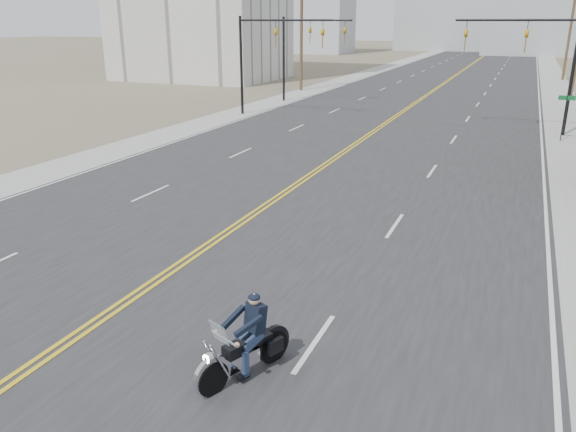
# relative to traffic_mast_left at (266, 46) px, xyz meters

# --- Properties ---
(road) EXTENTS (20.00, 200.00, 0.01)m
(road) POSITION_rel_traffic_mast_left_xyz_m (8.98, 38.00, -4.93)
(road) COLOR #303033
(road) RESTS_ON ground
(sidewalk_left) EXTENTS (3.00, 200.00, 0.01)m
(sidewalk_left) POSITION_rel_traffic_mast_left_xyz_m (-2.52, 38.00, -4.93)
(sidewalk_left) COLOR #A5A5A0
(sidewalk_left) RESTS_ON ground
(sidewalk_right) EXTENTS (3.00, 200.00, 0.01)m
(sidewalk_right) POSITION_rel_traffic_mast_left_xyz_m (20.48, 38.00, -4.93)
(sidewalk_right) COLOR #A5A5A0
(sidewalk_right) RESTS_ON ground
(traffic_mast_left) EXTENTS (7.10, 0.26, 7.00)m
(traffic_mast_left) POSITION_rel_traffic_mast_left_xyz_m (0.00, 0.00, 0.00)
(traffic_mast_left) COLOR black
(traffic_mast_left) RESTS_ON ground
(traffic_mast_right) EXTENTS (7.10, 0.26, 7.00)m
(traffic_mast_right) POSITION_rel_traffic_mast_left_xyz_m (17.95, 0.00, 0.00)
(traffic_mast_right) COLOR black
(traffic_mast_right) RESTS_ON ground
(traffic_mast_far) EXTENTS (6.10, 0.26, 7.00)m
(traffic_mast_far) POSITION_rel_traffic_mast_left_xyz_m (-0.33, 8.00, -0.06)
(traffic_mast_far) COLOR black
(traffic_mast_far) RESTS_ON ground
(street_sign) EXTENTS (0.90, 0.06, 2.62)m
(street_sign) POSITION_rel_traffic_mast_left_xyz_m (19.78, -2.00, -3.13)
(street_sign) COLOR black
(street_sign) RESTS_ON ground
(utility_pole_e) EXTENTS (2.20, 0.30, 11.00)m
(utility_pole_e) POSITION_rel_traffic_mast_left_xyz_m (21.48, 38.00, 0.79)
(utility_pole_e) COLOR brown
(utility_pole_e) RESTS_ON ground
(utility_pole_left) EXTENTS (2.20, 0.30, 10.50)m
(utility_pole_left) POSITION_rel_traffic_mast_left_xyz_m (-3.52, 16.00, 0.54)
(utility_pole_left) COLOR brown
(utility_pole_left) RESTS_ON ground
(haze_bldg_a) EXTENTS (14.00, 12.00, 22.00)m
(haze_bldg_a) POSITION_rel_traffic_mast_left_xyz_m (-26.02, 83.00, 6.06)
(haze_bldg_a) COLOR #B7BCC6
(haze_bldg_a) RESTS_ON ground
(haze_bldg_b) EXTENTS (18.00, 14.00, 14.00)m
(haze_bldg_b) POSITION_rel_traffic_mast_left_xyz_m (16.98, 93.00, 2.06)
(haze_bldg_b) COLOR #ADB2B7
(haze_bldg_b) RESTS_ON ground
(haze_bldg_f) EXTENTS (12.00, 12.00, 16.00)m
(haze_bldg_f) POSITION_rel_traffic_mast_left_xyz_m (-41.02, 98.00, 3.06)
(haze_bldg_f) COLOR #ADB2B7
(haze_bldg_f) RESTS_ON ground
(motorcyclist) EXTENTS (1.72, 2.39, 1.71)m
(motorcyclist) POSITION_rel_traffic_mast_left_xyz_m (13.10, -29.65, -4.08)
(motorcyclist) COLOR black
(motorcyclist) RESTS_ON ground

